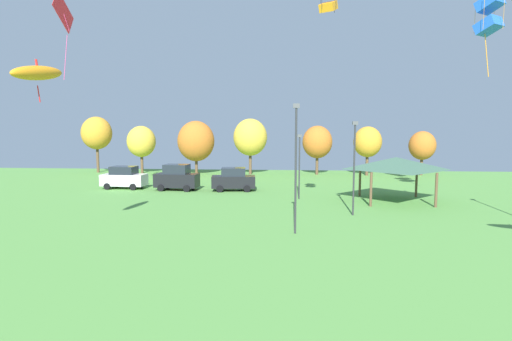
{
  "coord_description": "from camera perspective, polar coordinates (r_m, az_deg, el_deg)",
  "views": [
    {
      "loc": [
        -0.15,
        3.4,
        5.88
      ],
      "look_at": [
        -1.06,
        15.46,
        4.61
      ],
      "focal_mm": 28.0,
      "sensor_mm": 36.0,
      "label": 1
    }
  ],
  "objects": [
    {
      "name": "light_post_1",
      "position": [
        33.28,
        6.21,
        1.17
      ],
      "size": [
        0.36,
        0.2,
        5.4
      ],
      "color": "#2D2D33",
      "rests_on": "ground"
    },
    {
      "name": "light_post_2",
      "position": [
        22.15,
        5.7,
        1.18
      ],
      "size": [
        0.36,
        0.2,
        7.23
      ],
      "color": "#2D2D33",
      "rests_on": "ground"
    },
    {
      "name": "parked_car_second_from_left",
      "position": [
        38.86,
        -11.24,
        -1.0
      ],
      "size": [
        4.19,
        2.27,
        2.48
      ],
      "rotation": [
        0.0,
        0.0,
        -0.07
      ],
      "color": "black",
      "rests_on": "ground"
    },
    {
      "name": "treeline_tree_4",
      "position": [
        51.5,
        8.75,
        4.02
      ],
      "size": [
        3.78,
        3.78,
        6.25
      ],
      "color": "brown",
      "rests_on": "ground"
    },
    {
      "name": "treeline_tree_0",
      "position": [
        57.48,
        -21.81,
        4.96
      ],
      "size": [
        3.96,
        3.96,
        7.45
      ],
      "color": "brown",
      "rests_on": "ground"
    },
    {
      "name": "treeline_tree_6",
      "position": [
        54.47,
        22.66,
        3.29
      ],
      "size": [
        3.29,
        3.29,
        5.56
      ],
      "color": "brown",
      "rests_on": "ground"
    },
    {
      "name": "parked_car_third_from_left",
      "position": [
        37.79,
        -3.23,
        -1.27
      ],
      "size": [
        4.24,
        2.29,
        2.2
      ],
      "rotation": [
        0.0,
        0.0,
        0.11
      ],
      "color": "black",
      "rests_on": "ground"
    },
    {
      "name": "kite_flying_2",
      "position": [
        36.71,
        -25.8,
        19.48
      ],
      "size": [
        0.94,
        3.45,
        6.91
      ],
      "color": "red"
    },
    {
      "name": "treeline_tree_3",
      "position": [
        51.28,
        -0.83,
        4.76
      ],
      "size": [
        4.31,
        4.31,
        7.14
      ],
      "color": "brown",
      "rests_on": "ground"
    },
    {
      "name": "kite_flying_6",
      "position": [
        21.69,
        -28.74,
        12.12
      ],
      "size": [
        1.24,
        3.21,
        1.97
      ],
      "color": "orange"
    },
    {
      "name": "kite_flying_5",
      "position": [
        32.83,
        30.34,
        18.64
      ],
      "size": [
        1.96,
        2.0,
        5.46
      ],
      "color": "blue"
    },
    {
      "name": "treeline_tree_2",
      "position": [
        51.95,
        -8.57,
        4.16
      ],
      "size": [
        4.72,
        4.72,
        6.87
      ],
      "color": "brown",
      "rests_on": "ground"
    },
    {
      "name": "park_pavilion",
      "position": [
        33.95,
        19.37,
        0.94
      ],
      "size": [
        6.2,
        5.9,
        3.6
      ],
      "color": "brown",
      "rests_on": "ground"
    },
    {
      "name": "light_post_3",
      "position": [
        27.61,
        13.85,
        1.07
      ],
      "size": [
        0.36,
        0.2,
        6.36
      ],
      "color": "#2D2D33",
      "rests_on": "ground"
    },
    {
      "name": "parked_car_leftmost",
      "position": [
        41.24,
        -18.33,
        -0.95
      ],
      "size": [
        4.31,
        2.22,
        2.2
      ],
      "rotation": [
        0.0,
        0.0,
        -0.05
      ],
      "color": "silver",
      "rests_on": "ground"
    },
    {
      "name": "treeline_tree_5",
      "position": [
        51.86,
        15.65,
        3.94
      ],
      "size": [
        3.49,
        3.49,
        6.14
      ],
      "color": "brown",
      "rests_on": "ground"
    },
    {
      "name": "treeline_tree_1",
      "position": [
        54.76,
        -16.06,
        3.98
      ],
      "size": [
        3.72,
        3.72,
        6.22
      ],
      "color": "brown",
      "rests_on": "ground"
    }
  ]
}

